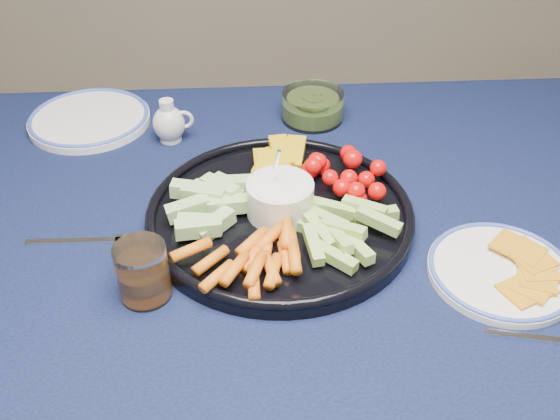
{
  "coord_description": "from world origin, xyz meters",
  "views": [
    {
      "loc": [
        -0.02,
        -0.65,
        1.34
      ],
      "look_at": [
        0.02,
        0.08,
        0.77
      ],
      "focal_mm": 40.0,
      "sensor_mm": 36.0,
      "label": 1
    }
  ],
  "objects": [
    {
      "name": "fork_right",
      "position": [
        0.35,
        -0.17,
        0.75
      ],
      "size": [
        0.15,
        0.05,
        0.0
      ],
      "color": "white",
      "rests_on": "dining_table"
    },
    {
      "name": "juice_tumbler",
      "position": [
        -0.17,
        -0.06,
        0.78
      ],
      "size": [
        0.07,
        0.07,
        0.08
      ],
      "color": "white",
      "rests_on": "dining_table"
    },
    {
      "name": "crudite_platter",
      "position": [
        0.02,
        0.08,
        0.77
      ],
      "size": [
        0.4,
        0.4,
        0.13
      ],
      "color": "black",
      "rests_on": "dining_table"
    },
    {
      "name": "fork_left",
      "position": [
        -0.26,
        0.05,
        0.75
      ],
      "size": [
        0.16,
        0.02,
        0.0
      ],
      "color": "white",
      "rests_on": "dining_table"
    },
    {
      "name": "dining_table",
      "position": [
        0.0,
        0.0,
        0.66
      ],
      "size": [
        1.67,
        1.07,
        0.75
      ],
      "color": "#502E1A",
      "rests_on": "ground"
    },
    {
      "name": "creamer_pitcher",
      "position": [
        -0.16,
        0.33,
        0.78
      ],
      "size": [
        0.07,
        0.06,
        0.08
      ],
      "color": "silver",
      "rests_on": "dining_table"
    },
    {
      "name": "cheese_plate",
      "position": [
        0.31,
        -0.05,
        0.76
      ],
      "size": [
        0.2,
        0.2,
        0.02
      ],
      "color": "white",
      "rests_on": "dining_table"
    },
    {
      "name": "side_plate_extra",
      "position": [
        -0.32,
        0.4,
        0.76
      ],
      "size": [
        0.23,
        0.23,
        0.02
      ],
      "color": "white",
      "rests_on": "dining_table"
    },
    {
      "name": "pickle_bowl",
      "position": [
        0.1,
        0.39,
        0.77
      ],
      "size": [
        0.12,
        0.12,
        0.05
      ],
      "color": "white",
      "rests_on": "dining_table"
    }
  ]
}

